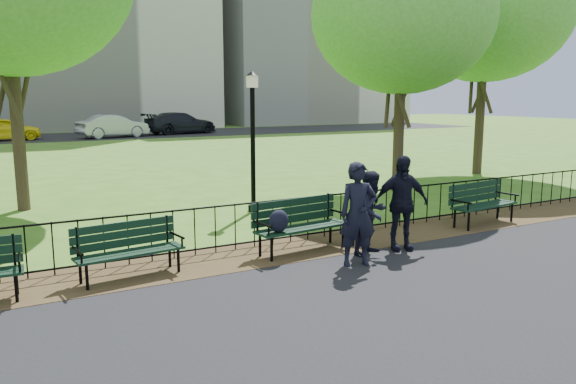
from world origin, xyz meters
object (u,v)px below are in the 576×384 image
tree_near_e (403,16)px  tree_mid_e (486,8)px  person_left (358,214)px  person_mid (372,213)px  park_bench_left_a (128,244)px  park_bench_main (293,220)px  sedan_silver (113,126)px  sedan_dark (181,123)px  park_bench_right_a (481,199)px  lamppost (253,136)px  taxi (4,129)px  person_right (401,203)px

tree_near_e → tree_mid_e: 5.45m
person_left → person_mid: bearing=53.2°
tree_mid_e → park_bench_left_a: bearing=-157.3°
park_bench_main → sedan_silver: size_ratio=0.41×
park_bench_left_a → sedan_dark: 34.82m
park_bench_right_a → tree_near_e: 6.58m
person_left → lamppost: bearing=103.2°
tree_mid_e → sedan_dark: bearing=95.7°
sedan_silver → sedan_dark: size_ratio=0.86×
park_bench_right_a → sedan_dark: size_ratio=0.33×
park_bench_left_a → sedan_silver: 31.87m
taxi → tree_mid_e: bearing=-157.0°
park_bench_right_a → person_right: (-2.99, -0.78, 0.32)m
person_left → sedan_dark: size_ratio=0.32×
tree_mid_e → person_left: bearing=-146.0°
lamppost → taxi: lamppost is taller
person_right → sedan_silver: bearing=107.2°
park_bench_left_a → person_mid: bearing=-17.7°
taxi → park_bench_main: bearing=179.3°
park_bench_left_a → sedan_silver: (6.33, 31.23, 0.25)m
person_mid → taxi: (-4.70, 32.62, -0.02)m
park_bench_right_a → person_left: (-4.29, -1.20, 0.31)m
person_right → sedan_silver: person_right is taller
tree_mid_e → sedan_silver: bearing=107.7°
taxi → sedan_silver: 6.81m
park_bench_right_a → lamppost: 5.60m
sedan_silver → park_bench_main: bearing=159.9°
park_bench_main → park_bench_right_a: bearing=-5.9°
tree_near_e → sedan_dark: 28.80m
person_mid → tree_mid_e: bearing=17.9°
park_bench_left_a → person_right: person_right is taller
park_bench_right_a → person_mid: person_mid is taller
park_bench_main → person_right: (1.92, -0.75, 0.27)m
tree_near_e → sedan_silver: 27.31m
person_mid → sedan_dark: sedan_dark is taller
park_bench_right_a → sedan_dark: bearing=76.9°
park_bench_left_a → person_right: 4.99m
park_bench_main → park_bench_right_a: park_bench_main is taller
park_bench_right_a → lamppost: (-3.87, 3.83, 1.31)m
park_bench_main → person_mid: bearing=-35.7°
park_bench_main → person_left: person_left is taller
tree_near_e → person_left: (-5.63, -5.70, -4.30)m
park_bench_left_a → tree_mid_e: tree_mid_e is taller
park_bench_right_a → taxi: size_ratio=0.42×
park_bench_right_a → person_mid: size_ratio=1.22×
park_bench_main → tree_mid_e: 13.99m
park_bench_right_a → sedan_silver: size_ratio=0.39×
park_bench_left_a → sedan_dark: sedan_dark is taller
lamppost → person_mid: lamppost is taller
person_left → park_bench_left_a: bearing=178.7°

